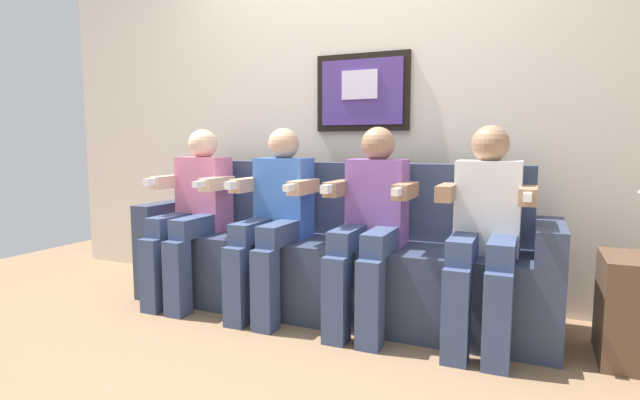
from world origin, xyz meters
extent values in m
plane|color=#8C6B4C|center=(0.00, 0.00, 0.00)|extent=(6.41, 6.41, 0.00)
cube|color=beige|center=(0.00, 0.77, 1.30)|extent=(4.93, 0.05, 2.60)
cube|color=black|center=(0.05, 0.72, 1.35)|extent=(0.63, 0.03, 0.50)
cube|color=#4C337F|center=(0.05, 0.71, 1.35)|extent=(0.55, 0.02, 0.42)
cube|color=silver|center=(0.04, 0.70, 1.40)|extent=(0.24, 0.02, 0.18)
cube|color=#333D56|center=(0.00, 0.29, 0.23)|extent=(2.25, 0.58, 0.45)
cube|color=#333D56|center=(0.00, 0.51, 0.68)|extent=(2.25, 0.14, 0.45)
cube|color=#333D56|center=(-1.19, 0.29, 0.31)|extent=(0.14, 0.58, 0.62)
cube|color=#333D56|center=(1.19, 0.29, 0.31)|extent=(0.14, 0.58, 0.62)
cube|color=pink|center=(-0.89, 0.28, 0.69)|extent=(0.32, 0.20, 0.48)
sphere|color=beige|center=(-0.89, 0.28, 1.02)|extent=(0.19, 0.19, 0.19)
cube|color=#38476B|center=(-0.98, 0.08, 0.51)|extent=(0.12, 0.40, 0.12)
cube|color=#38476B|center=(-0.80, 0.08, 0.51)|extent=(0.12, 0.40, 0.12)
cube|color=#38476B|center=(-0.98, -0.12, 0.23)|extent=(0.12, 0.12, 0.45)
cube|color=#38476B|center=(-0.80, -0.12, 0.23)|extent=(0.12, 0.12, 0.45)
cube|color=beige|center=(-1.08, 0.16, 0.77)|extent=(0.08, 0.28, 0.08)
cube|color=beige|center=(-0.70, 0.16, 0.77)|extent=(0.08, 0.28, 0.08)
cube|color=white|center=(-0.70, 0.00, 0.78)|extent=(0.04, 0.13, 0.04)
cube|color=white|center=(-1.08, 0.00, 0.78)|extent=(0.04, 0.10, 0.04)
cube|color=#3F72CC|center=(-0.30, 0.28, 0.69)|extent=(0.32, 0.20, 0.48)
sphere|color=tan|center=(-0.30, 0.28, 1.02)|extent=(0.19, 0.19, 0.19)
cube|color=#38476B|center=(-0.39, 0.08, 0.51)|extent=(0.12, 0.40, 0.12)
cube|color=#38476B|center=(-0.21, 0.08, 0.51)|extent=(0.12, 0.40, 0.12)
cube|color=#38476B|center=(-0.39, -0.12, 0.23)|extent=(0.12, 0.12, 0.45)
cube|color=#38476B|center=(-0.21, -0.12, 0.23)|extent=(0.12, 0.12, 0.45)
cube|color=tan|center=(-0.49, 0.16, 0.77)|extent=(0.08, 0.28, 0.08)
cube|color=tan|center=(-0.11, 0.16, 0.77)|extent=(0.08, 0.28, 0.08)
cube|color=white|center=(-0.11, 0.00, 0.78)|extent=(0.04, 0.13, 0.04)
cube|color=white|center=(-0.49, 0.00, 0.78)|extent=(0.04, 0.10, 0.04)
cube|color=#8C59A5|center=(0.30, 0.28, 0.69)|extent=(0.32, 0.20, 0.48)
sphere|color=#9E7556|center=(0.30, 0.28, 1.02)|extent=(0.19, 0.19, 0.19)
cube|color=#38476B|center=(0.21, 0.08, 0.51)|extent=(0.12, 0.40, 0.12)
cube|color=#38476B|center=(0.39, 0.08, 0.51)|extent=(0.12, 0.40, 0.12)
cube|color=#38476B|center=(0.21, -0.12, 0.23)|extent=(0.12, 0.12, 0.45)
cube|color=#38476B|center=(0.39, -0.12, 0.23)|extent=(0.12, 0.12, 0.45)
cube|color=#9E7556|center=(0.11, 0.16, 0.77)|extent=(0.08, 0.28, 0.08)
cube|color=#9E7556|center=(0.49, 0.16, 0.77)|extent=(0.08, 0.28, 0.08)
cube|color=white|center=(0.49, 0.00, 0.78)|extent=(0.04, 0.13, 0.04)
cube|color=white|center=(0.11, 0.00, 0.78)|extent=(0.04, 0.10, 0.04)
cube|color=white|center=(0.89, 0.28, 0.69)|extent=(0.32, 0.20, 0.48)
sphere|color=#9E7556|center=(0.89, 0.28, 1.02)|extent=(0.19, 0.19, 0.19)
cube|color=#38476B|center=(0.80, 0.08, 0.51)|extent=(0.12, 0.40, 0.12)
cube|color=#38476B|center=(0.98, 0.08, 0.51)|extent=(0.12, 0.40, 0.12)
cube|color=#38476B|center=(0.80, -0.12, 0.23)|extent=(0.12, 0.12, 0.45)
cube|color=#38476B|center=(0.98, -0.12, 0.23)|extent=(0.12, 0.12, 0.45)
cube|color=#9E7556|center=(0.70, 0.16, 0.77)|extent=(0.08, 0.28, 0.08)
cube|color=#9E7556|center=(1.08, 0.16, 0.77)|extent=(0.08, 0.28, 0.08)
cube|color=white|center=(1.08, 0.00, 0.78)|extent=(0.04, 0.13, 0.04)
camera|label=1|loc=(1.11, -2.39, 1.01)|focal=27.72mm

